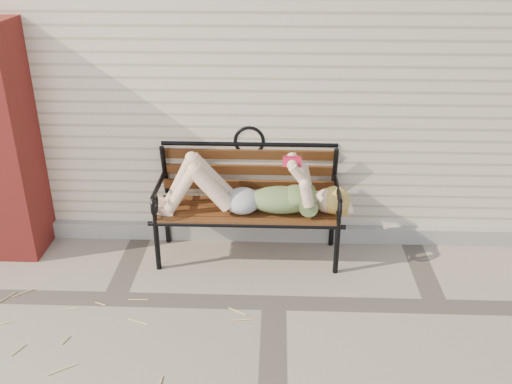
{
  "coord_description": "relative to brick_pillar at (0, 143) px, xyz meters",
  "views": [
    {
      "loc": [
        -0.0,
        -3.61,
        2.68
      ],
      "look_at": [
        -0.16,
        0.62,
        0.65
      ],
      "focal_mm": 40.0,
      "sensor_mm": 36.0,
      "label": 1
    }
  ],
  "objects": [
    {
      "name": "straw_scatter",
      "position": [
        0.73,
        -1.48,
        -0.99
      ],
      "size": [
        2.94,
        1.54,
        0.01
      ],
      "color": "tan",
      "rests_on": "ground"
    },
    {
      "name": "brick_pillar",
      "position": [
        0.0,
        0.0,
        0.0
      ],
      "size": [
        0.5,
        0.5,
        2.0
      ],
      "primitive_type": "cube",
      "color": "#A42925",
      "rests_on": "ground"
    },
    {
      "name": "ground",
      "position": [
        2.3,
        -0.75,
        -1.0
      ],
      "size": [
        80.0,
        80.0,
        0.0
      ],
      "primitive_type": "plane",
      "color": "gray",
      "rests_on": "ground"
    },
    {
      "name": "reading_woman",
      "position": [
        2.08,
        -0.11,
        -0.35
      ],
      "size": [
        1.6,
        0.36,
        0.5
      ],
      "color": "#0B354F",
      "rests_on": "ground"
    },
    {
      "name": "house_wall",
      "position": [
        2.3,
        2.25,
        0.5
      ],
      "size": [
        8.0,
        4.0,
        3.0
      ],
      "primitive_type": "cube",
      "color": "beige",
      "rests_on": "ground"
    },
    {
      "name": "garden_bench",
      "position": [
        2.06,
        0.03,
        -0.39
      ],
      "size": [
        1.69,
        0.67,
        1.1
      ],
      "color": "black",
      "rests_on": "ground"
    },
    {
      "name": "foundation_strip",
      "position": [
        2.3,
        0.22,
        -0.93
      ],
      "size": [
        8.0,
        0.1,
        0.15
      ],
      "primitive_type": "cube",
      "color": "#A39F93",
      "rests_on": "ground"
    }
  ]
}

